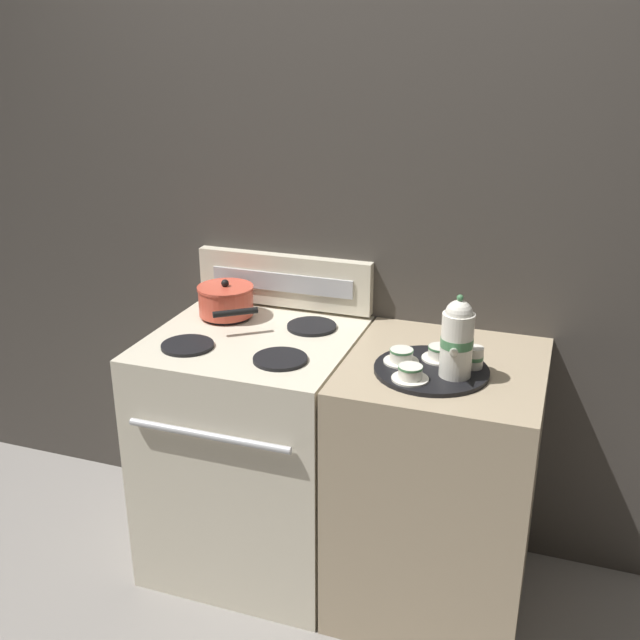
% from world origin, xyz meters
% --- Properties ---
extents(ground_plane, '(6.00, 6.00, 0.00)m').
position_xyz_m(ground_plane, '(0.00, 0.00, 0.00)').
color(ground_plane, gray).
extents(wall_back, '(6.00, 0.05, 2.20)m').
position_xyz_m(wall_back, '(0.00, 0.35, 1.10)').
color(wall_back, '#423D38').
rests_on(wall_back, ground).
extents(stove, '(0.69, 0.69, 0.90)m').
position_xyz_m(stove, '(-0.32, -0.00, 0.45)').
color(stove, beige).
rests_on(stove, ground).
extents(control_panel, '(0.68, 0.05, 0.20)m').
position_xyz_m(control_panel, '(-0.32, 0.31, 1.00)').
color(control_panel, beige).
rests_on(control_panel, stove).
extents(side_counter, '(0.62, 0.66, 0.89)m').
position_xyz_m(side_counter, '(0.35, 0.00, 0.44)').
color(side_counter, tan).
rests_on(side_counter, ground).
extents(saucepan, '(0.28, 0.30, 0.13)m').
position_xyz_m(saucepan, '(-0.48, 0.15, 0.96)').
color(saucepan, '#D14C38').
rests_on(saucepan, stove).
extents(serving_tray, '(0.35, 0.35, 0.01)m').
position_xyz_m(serving_tray, '(0.32, -0.07, 0.90)').
color(serving_tray, black).
rests_on(serving_tray, side_counter).
extents(teapot, '(0.10, 0.16, 0.26)m').
position_xyz_m(teapot, '(0.40, -0.10, 1.02)').
color(teapot, white).
rests_on(teapot, serving_tray).
extents(teacup_left, '(0.11, 0.11, 0.04)m').
position_xyz_m(teacup_left, '(0.22, -0.06, 0.93)').
color(teacup_left, white).
rests_on(teacup_left, serving_tray).
extents(teacup_right, '(0.11, 0.11, 0.04)m').
position_xyz_m(teacup_right, '(0.33, 0.00, 0.93)').
color(teacup_right, white).
rests_on(teacup_right, serving_tray).
extents(teacup_front, '(0.11, 0.11, 0.04)m').
position_xyz_m(teacup_front, '(0.28, -0.17, 0.93)').
color(teacup_front, white).
rests_on(teacup_front, serving_tray).
extents(creamer_jug, '(0.06, 0.06, 0.07)m').
position_xyz_m(creamer_jug, '(0.44, -0.03, 0.94)').
color(creamer_jug, white).
rests_on(creamer_jug, serving_tray).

